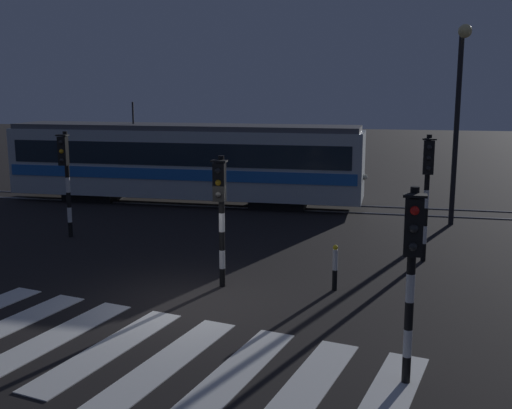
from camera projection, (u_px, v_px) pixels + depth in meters
name	position (u px, v px, depth m)	size (l,w,h in m)	color
ground_plane	(187.00, 304.00, 13.77)	(120.00, 120.00, 0.00)	black
rail_near	(277.00, 209.00, 24.34)	(80.00, 0.12, 0.03)	#59595E
rail_far	(284.00, 203.00, 25.71)	(80.00, 0.12, 0.03)	#59595E
crosswalk_zebra	(138.00, 355.00, 11.11)	(10.24, 5.86, 0.02)	silver
traffic_light_corner_far_right	(427.00, 179.00, 16.64)	(0.36, 0.42, 3.51)	black
traffic_light_corner_far_left	(65.00, 168.00, 19.42)	(0.36, 0.42, 3.39)	black
traffic_light_median_centre	(221.00, 202.00, 14.48)	(0.36, 0.42, 3.18)	black
traffic_light_corner_near_right	(412.00, 258.00, 9.59)	(0.36, 0.42, 3.25)	black
street_lamp_trackside_right	(459.00, 101.00, 20.66)	(0.44, 1.21, 6.73)	black
tram	(184.00, 161.00, 25.56)	(14.84, 2.58, 4.15)	#B2BCC1
bollard_island_edge	(335.00, 268.00, 14.58)	(0.12, 0.12, 1.11)	black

